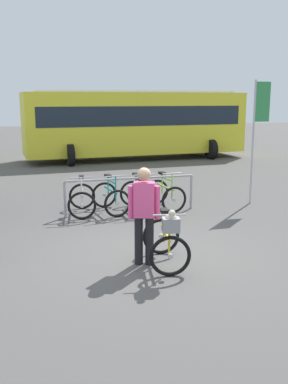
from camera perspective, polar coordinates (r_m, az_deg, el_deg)
The scene contains 10 objects.
ground_plane at distance 7.95m, azimuth 0.80°, elevation -8.11°, with size 80.00×80.00×0.00m, color #514F4C.
bike_rack_rail at distance 10.68m, azimuth -1.76°, elevation 0.78°, with size 3.21×0.15×0.88m.
racked_bike_white at distance 10.70m, azimuth -7.99°, elevation -0.93°, with size 0.78×1.17×0.97m.
racked_bike_teal at distance 10.81m, azimuth -4.32°, elevation -0.71°, with size 0.81×1.17×0.97m.
racked_bike_black at distance 10.97m, azimuth -0.74°, elevation -0.50°, with size 0.75×1.17×0.98m.
racked_bike_lime at distance 11.17m, azimuth 2.73°, elevation -0.29°, with size 0.82×1.19×0.97m.
featured_bicycle at distance 7.26m, azimuth 2.92°, elevation -6.05°, with size 0.81×1.24×1.09m.
person_with_featured_bike at distance 7.27m, azimuth 0.02°, elevation -2.55°, with size 0.51×0.29×1.64m.
bus_distant at distance 20.49m, azimuth -1.09°, elevation 9.14°, with size 10.18×3.97×3.08m.
banner_flag at distance 11.88m, azimuth 14.54°, elevation 9.14°, with size 0.44×0.05×3.20m.
Camera 1 is at (-1.93, -7.22, 2.72)m, focal length 41.44 mm.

